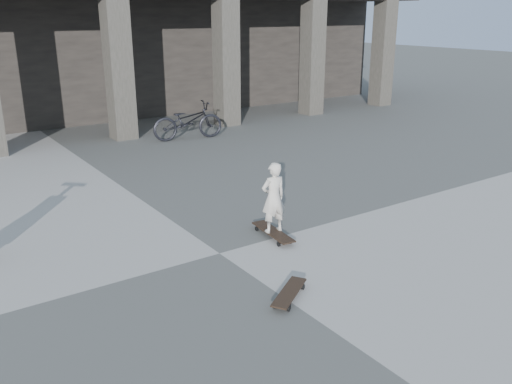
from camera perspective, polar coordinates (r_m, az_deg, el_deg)
ground at (r=8.44m, az=-3.86°, el=-6.47°), size 90.00×90.00×0.00m
colonnade at (r=20.75m, az=-24.66°, el=15.44°), size 28.00×8.82×6.00m
longboard at (r=8.98m, az=1.81°, el=-4.27°), size 0.35×1.07×0.10m
skateboard_spare at (r=7.17m, az=3.51°, el=-10.57°), size 0.83×0.65×0.10m
child at (r=8.76m, az=1.85°, el=-0.59°), size 0.45×0.32×1.18m
bicycle at (r=15.92m, az=-7.20°, el=7.43°), size 2.15×1.07×1.08m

